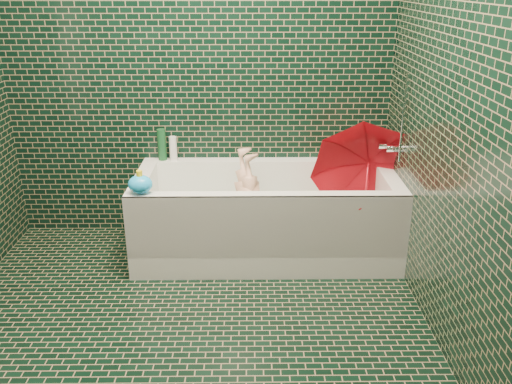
{
  "coord_description": "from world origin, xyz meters",
  "views": [
    {
      "loc": [
        0.35,
        -2.26,
        1.74
      ],
      "look_at": [
        0.38,
        0.82,
        0.51
      ],
      "focal_mm": 38.0,
      "sensor_mm": 36.0,
      "label": 1
    }
  ],
  "objects_px": {
    "umbrella": "(366,183)",
    "bath_toy": "(140,184)",
    "child": "(252,209)",
    "rubber_duck": "(332,154)",
    "bathtub": "(266,224)"
  },
  "relations": [
    {
      "from": "umbrella",
      "to": "bath_toy",
      "type": "height_order",
      "value": "umbrella"
    },
    {
      "from": "child",
      "to": "umbrella",
      "type": "distance_m",
      "value": 0.76
    },
    {
      "from": "umbrella",
      "to": "rubber_duck",
      "type": "distance_m",
      "value": 0.44
    },
    {
      "from": "bathtub",
      "to": "umbrella",
      "type": "bearing_deg",
      "value": -6.52
    },
    {
      "from": "bathtub",
      "to": "rubber_duck",
      "type": "distance_m",
      "value": 0.69
    },
    {
      "from": "child",
      "to": "rubber_duck",
      "type": "distance_m",
      "value": 0.69
    },
    {
      "from": "child",
      "to": "bathtub",
      "type": "bearing_deg",
      "value": 59.05
    },
    {
      "from": "bathtub",
      "to": "child",
      "type": "xyz_separation_m",
      "value": [
        -0.09,
        0.03,
        0.1
      ]
    },
    {
      "from": "bath_toy",
      "to": "child",
      "type": "bearing_deg",
      "value": 39.97
    },
    {
      "from": "bathtub",
      "to": "rubber_duck",
      "type": "height_order",
      "value": "rubber_duck"
    },
    {
      "from": "bathtub",
      "to": "rubber_duck",
      "type": "relative_size",
      "value": 13.06
    },
    {
      "from": "bathtub",
      "to": "rubber_duck",
      "type": "xyz_separation_m",
      "value": [
        0.47,
        0.33,
        0.38
      ]
    },
    {
      "from": "rubber_duck",
      "to": "bath_toy",
      "type": "bearing_deg",
      "value": -173.43
    },
    {
      "from": "bathtub",
      "to": "child",
      "type": "relative_size",
      "value": 2.14
    },
    {
      "from": "child",
      "to": "umbrella",
      "type": "bearing_deg",
      "value": 68.45
    }
  ]
}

